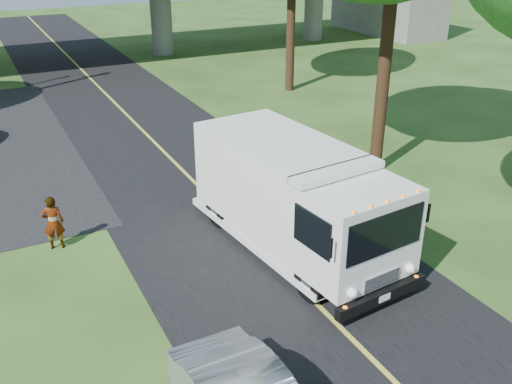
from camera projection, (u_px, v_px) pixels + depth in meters
road at (205, 193)px, 18.82m from camera, size 7.00×90.00×0.02m
lane_line at (205, 192)px, 18.81m from camera, size 0.12×90.00×0.01m
step_van at (294, 195)px, 14.99m from camera, size 3.28×7.21×2.93m
pedestrian at (53, 223)px, 15.33m from camera, size 0.63×0.48×1.55m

